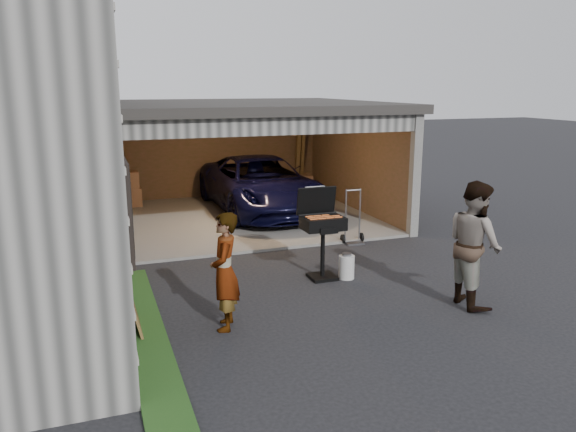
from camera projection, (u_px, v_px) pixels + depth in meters
name	position (u px, v px, depth m)	size (l,w,h in m)	color
ground	(310.00, 322.00, 8.04)	(80.00, 80.00, 0.00)	black
groundcover_strip	(159.00, 381.00, 6.38)	(0.50, 8.00, 0.06)	#193814
garage	(237.00, 143.00, 14.08)	(6.80, 6.30, 2.90)	#605E59
minivan	(260.00, 187.00, 14.65)	(2.35, 5.11, 1.42)	black
woman	(225.00, 272.00, 7.66)	(0.60, 0.39, 1.65)	#A6AFD0
man	(474.00, 244.00, 8.49)	(0.94, 0.73, 1.93)	#3C1F17
bbq_grill	(322.00, 226.00, 9.66)	(0.71, 0.62, 1.58)	black
propane_tank	(346.00, 267.00, 9.79)	(0.28, 0.28, 0.41)	silver
plywood_panel	(132.00, 304.00, 7.58)	(0.04, 0.76, 0.85)	#523A1C
hand_truck	(353.00, 233.00, 11.97)	(0.49, 0.36, 1.17)	slate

